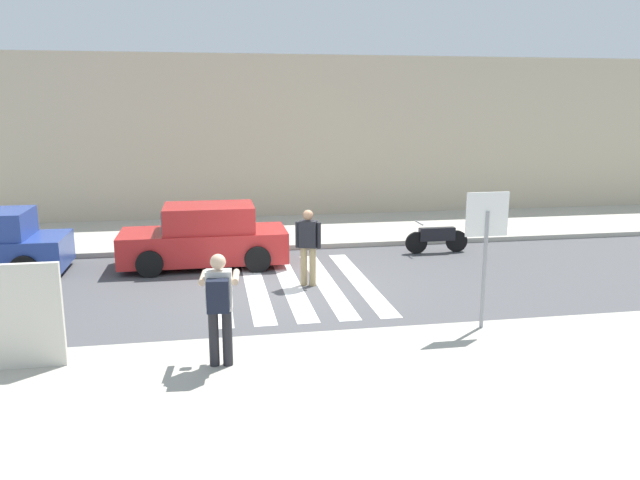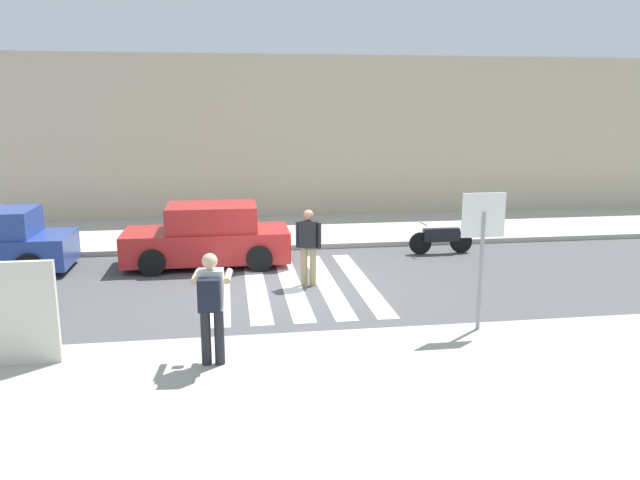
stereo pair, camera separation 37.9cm
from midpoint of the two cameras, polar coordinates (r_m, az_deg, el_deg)
ground_plane at (r=13.97m, az=-3.36°, el=-4.34°), size 120.00×120.00×0.00m
sidewalk_near at (r=8.25m, az=2.02°, el=-16.08°), size 60.00×6.00×0.14m
sidewalk_far at (r=19.75m, az=-5.45°, el=0.78°), size 60.00×4.80×0.14m
building_facade_far at (r=23.77m, az=-6.49°, el=9.41°), size 56.00×4.00×5.66m
crosswalk_stripe_0 at (r=14.07m, az=-9.96°, el=-4.36°), size 0.44×5.20×0.01m
crosswalk_stripe_1 at (r=14.09m, az=-6.69°, el=-4.23°), size 0.44×5.20×0.01m
crosswalk_stripe_2 at (r=14.16m, az=-3.45°, el=-4.09°), size 0.44×5.20×0.01m
crosswalk_stripe_3 at (r=14.27m, az=-0.25°, el=-3.94°), size 0.44×5.20×0.01m
crosswalk_stripe_4 at (r=14.42m, az=2.89°, el=-3.78°), size 0.44×5.20×0.01m
stop_sign at (r=10.97m, az=14.00°, el=0.87°), size 0.76×0.08×2.40m
photographer_with_backpack at (r=9.36m, az=-10.36°, el=-5.47°), size 0.63×0.88×1.72m
pedestrian_crossing at (r=13.85m, az=-1.87°, el=-0.30°), size 0.55×0.36×1.72m
parked_car_red at (r=15.94m, az=-11.09°, el=0.23°), size 4.10×1.92×1.55m
motorcycle at (r=17.33m, az=10.00°, el=0.18°), size 1.76×0.60×0.87m
advertising_board at (r=10.31m, az=-26.39°, el=-6.25°), size 1.10×0.11×1.60m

